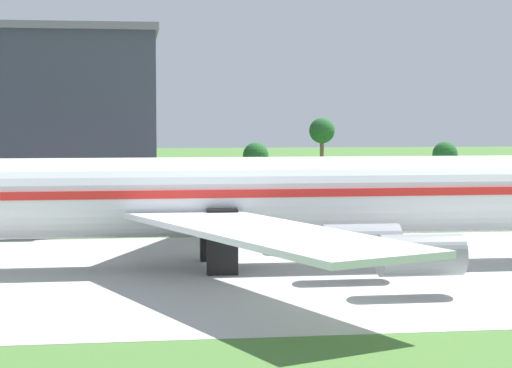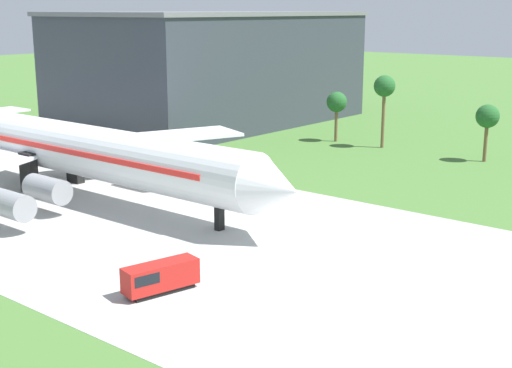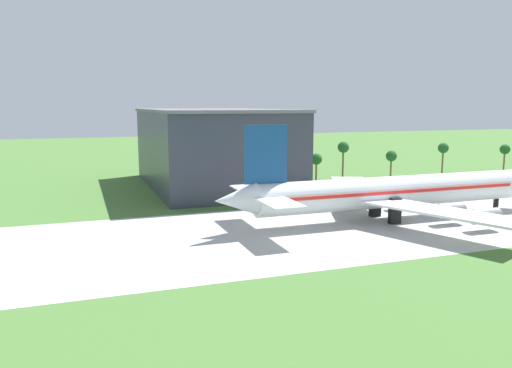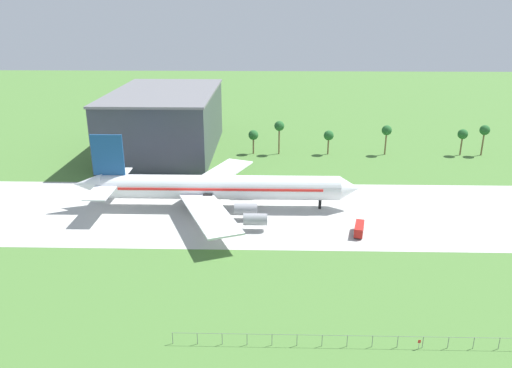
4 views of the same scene
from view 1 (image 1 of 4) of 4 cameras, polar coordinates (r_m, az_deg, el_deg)
name	(u,v)px [view 1 (image 1 of 4)]	position (r m, az deg, el deg)	size (l,w,h in m)	color
jet_airliner	(240,197)	(76.04, -0.99, -0.81)	(76.28, 58.84, 20.05)	white
terminal_building	(19,125)	(131.30, -14.40, 3.52)	(36.72, 61.20, 22.47)	#333842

